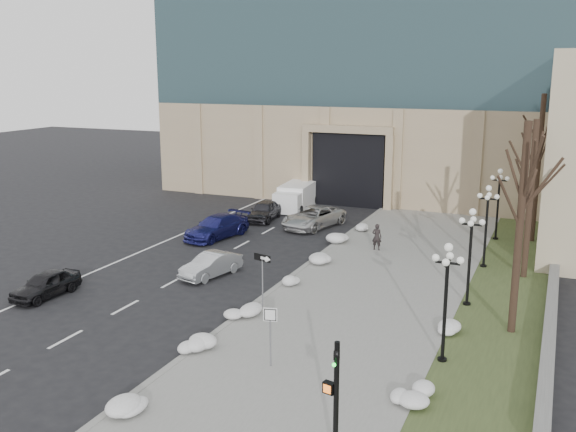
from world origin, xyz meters
The scene contains 31 objects.
ground centered at (0.00, 0.00, 0.00)m, with size 160.00×160.00×0.00m, color black.
sidewalk centered at (3.50, 14.00, 0.06)m, with size 9.00×40.00×0.12m, color gray.
curb centered at (-1.00, 14.00, 0.07)m, with size 0.30×40.00×0.14m, color gray.
grass_strip centered at (10.00, 14.00, 0.05)m, with size 4.00×40.00×0.10m, color #364221.
stone_wall centered at (12.00, 16.00, 0.35)m, with size 0.50×30.00×0.70m, color gray.
car_a centered at (-11.00, 5.69, 0.64)m, with size 1.51×3.75×1.28m, color black.
car_b centered at (-5.11, 11.68, 0.63)m, with size 1.34×3.84×1.27m, color #AAADB1.
car_c centered at (-8.82, 18.90, 0.75)m, with size 2.09×5.15×1.49m, color navy.
car_d centered at (-3.95, 24.13, 0.75)m, with size 2.49×5.40×1.50m, color #B9B9B9.
car_e centered at (-8.10, 24.76, 0.72)m, with size 1.71×4.25×1.45m, color #2B2A2F.
pedestrian centered at (1.84, 19.89, 0.94)m, with size 0.60×0.39×1.64m, color black.
box_truck centered at (-7.57, 29.74, 0.94)m, with size 2.66×6.27×1.94m.
one_way_sign centered at (-0.23, 8.22, 2.23)m, with size 1.00×0.44×2.70m.
keep_sign centered at (2.47, 2.95, 1.78)m, with size 0.51×0.17×2.42m.
traffic_signal centered at (6.66, -1.86, 1.89)m, with size 0.65×0.87×3.81m.
snow_clump_a centered at (-0.51, -2.27, 0.30)m, with size 1.10×1.60×0.36m, color silver.
snow_clump_b centered at (-0.79, 3.08, 0.30)m, with size 1.10×1.60×0.36m, color silver.
snow_clump_c centered at (-0.65, 6.95, 0.30)m, with size 1.10×1.60×0.36m, color silver.
snow_clump_d centered at (-0.71, 11.48, 0.30)m, with size 1.10×1.60×0.36m, color silver.
snow_clump_e centered at (-0.47, 15.96, 0.30)m, with size 1.10×1.60×0.36m, color silver.
snow_clump_f centered at (-0.75, 20.77, 0.30)m, with size 1.10×1.60×0.36m, color silver.
snow_clump_g centered at (-0.33, 24.50, 0.30)m, with size 1.10×1.60×0.36m, color silver.
snow_clump_h centered at (7.88, 2.63, 0.30)m, with size 1.10×1.60×0.36m, color silver.
snow_clump_i centered at (7.86, 8.56, 0.30)m, with size 1.10×1.60×0.36m, color silver.
lamppost_a centered at (8.30, 6.00, 3.07)m, with size 1.18×1.18×4.76m.
lamppost_b centered at (8.30, 12.50, 3.07)m, with size 1.18×1.18×4.76m.
lamppost_c centered at (8.30, 19.00, 3.07)m, with size 1.18×1.18×4.76m.
lamppost_d centered at (8.30, 25.50, 3.07)m, with size 1.18×1.18×4.76m.
tree_near centered at (10.50, 10.00, 5.83)m, with size 3.20×3.20×9.00m.
tree_mid centered at (10.50, 18.00, 5.50)m, with size 3.20×3.20×8.50m.
tree_far centered at (10.50, 26.00, 6.15)m, with size 3.20×3.20×9.50m.
Camera 1 is at (11.82, -17.16, 11.00)m, focal length 40.00 mm.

